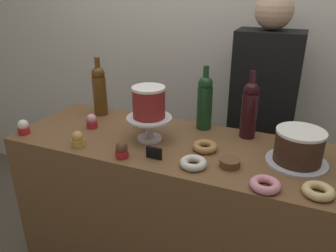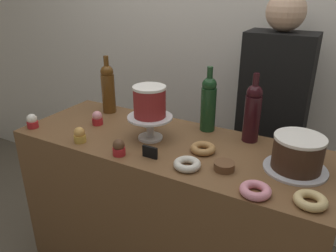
% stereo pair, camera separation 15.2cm
% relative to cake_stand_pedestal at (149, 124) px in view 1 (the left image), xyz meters
% --- Properties ---
extents(back_wall, '(6.00, 0.05, 2.60)m').
position_rel_cake_stand_pedestal_xyz_m(back_wall, '(0.09, 0.86, 0.28)').
color(back_wall, silver).
rests_on(back_wall, ground_plane).
extents(display_counter, '(1.49, 0.55, 0.94)m').
position_rel_cake_stand_pedestal_xyz_m(display_counter, '(0.09, 0.01, -0.55)').
color(display_counter, brown).
rests_on(display_counter, ground_plane).
extents(cake_stand_pedestal, '(0.21, 0.21, 0.12)m').
position_rel_cake_stand_pedestal_xyz_m(cake_stand_pedestal, '(0.00, 0.00, 0.00)').
color(cake_stand_pedestal, silver).
rests_on(cake_stand_pedestal, display_counter).
extents(white_layer_cake, '(0.15, 0.15, 0.14)m').
position_rel_cake_stand_pedestal_xyz_m(white_layer_cake, '(0.00, -0.00, 0.11)').
color(white_layer_cake, maroon).
rests_on(white_layer_cake, cake_stand_pedestal).
extents(silver_serving_platter, '(0.25, 0.25, 0.01)m').
position_rel_cake_stand_pedestal_xyz_m(silver_serving_platter, '(0.66, 0.03, -0.07)').
color(silver_serving_platter, silver).
rests_on(silver_serving_platter, display_counter).
extents(chocolate_round_cake, '(0.20, 0.20, 0.14)m').
position_rel_cake_stand_pedestal_xyz_m(chocolate_round_cake, '(0.66, 0.03, -0.00)').
color(chocolate_round_cake, '#3D2619').
rests_on(chocolate_round_cake, silver_serving_platter).
extents(wine_bottle_amber, '(0.08, 0.08, 0.33)m').
position_rel_cake_stand_pedestal_xyz_m(wine_bottle_amber, '(-0.40, 0.19, 0.07)').
color(wine_bottle_amber, '#5B3814').
rests_on(wine_bottle_amber, display_counter).
extents(wine_bottle_green, '(0.08, 0.08, 0.33)m').
position_rel_cake_stand_pedestal_xyz_m(wine_bottle_green, '(0.20, 0.23, 0.07)').
color(wine_bottle_green, '#193D1E').
rests_on(wine_bottle_green, display_counter).
extents(wine_bottle_dark_red, '(0.08, 0.08, 0.33)m').
position_rel_cake_stand_pedestal_xyz_m(wine_bottle_dark_red, '(0.42, 0.21, 0.07)').
color(wine_bottle_dark_red, black).
rests_on(wine_bottle_dark_red, display_counter).
extents(cupcake_vanilla, '(0.06, 0.06, 0.07)m').
position_rel_cake_stand_pedestal_xyz_m(cupcake_vanilla, '(-0.60, -0.18, -0.04)').
color(cupcake_vanilla, red).
rests_on(cupcake_vanilla, display_counter).
extents(cupcake_chocolate, '(0.06, 0.06, 0.07)m').
position_rel_cake_stand_pedestal_xyz_m(cupcake_chocolate, '(-0.03, -0.21, -0.04)').
color(cupcake_chocolate, red).
rests_on(cupcake_chocolate, display_counter).
extents(cupcake_strawberry, '(0.06, 0.06, 0.07)m').
position_rel_cake_stand_pedestal_xyz_m(cupcake_strawberry, '(-0.34, 0.01, -0.04)').
color(cupcake_strawberry, red).
rests_on(cupcake_strawberry, display_counter).
extents(cupcake_caramel, '(0.06, 0.06, 0.07)m').
position_rel_cake_stand_pedestal_xyz_m(cupcake_caramel, '(-0.27, -0.19, -0.04)').
color(cupcake_caramel, gold).
rests_on(cupcake_caramel, display_counter).
extents(donut_pink, '(0.11, 0.11, 0.03)m').
position_rel_cake_stand_pedestal_xyz_m(donut_pink, '(0.57, -0.21, -0.06)').
color(donut_pink, pink).
rests_on(donut_pink, display_counter).
extents(donut_maple, '(0.11, 0.11, 0.03)m').
position_rel_cake_stand_pedestal_xyz_m(donut_maple, '(0.28, -0.00, -0.06)').
color(donut_maple, '#B27F47').
rests_on(donut_maple, display_counter).
extents(donut_glazed, '(0.11, 0.11, 0.03)m').
position_rel_cake_stand_pedestal_xyz_m(donut_glazed, '(0.74, -0.18, -0.06)').
color(donut_glazed, '#E0C17F').
rests_on(donut_glazed, display_counter).
extents(donut_sugar, '(0.11, 0.11, 0.03)m').
position_rel_cake_stand_pedestal_xyz_m(donut_sugar, '(0.28, -0.16, -0.06)').
color(donut_sugar, silver).
rests_on(donut_sugar, display_counter).
extents(cookie_stack, '(0.08, 0.08, 0.03)m').
position_rel_cake_stand_pedestal_xyz_m(cookie_stack, '(0.41, -0.10, -0.06)').
color(cookie_stack, brown).
rests_on(cookie_stack, display_counter).
extents(price_sign_chalkboard, '(0.07, 0.01, 0.05)m').
position_rel_cake_stand_pedestal_xyz_m(price_sign_chalkboard, '(0.10, -0.16, -0.05)').
color(price_sign_chalkboard, black).
rests_on(price_sign_chalkboard, display_counter).
extents(coffee_cup_ceramic, '(0.08, 0.08, 0.08)m').
position_rel_cake_stand_pedestal_xyz_m(coffee_cup_ceramic, '(-0.10, 0.13, -0.04)').
color(coffee_cup_ceramic, white).
rests_on(coffee_cup_ceramic, display_counter).
extents(barista_figure, '(0.36, 0.22, 1.60)m').
position_rel_cake_stand_pedestal_xyz_m(barista_figure, '(0.44, 0.60, -0.18)').
color(barista_figure, black).
rests_on(barista_figure, ground_plane).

